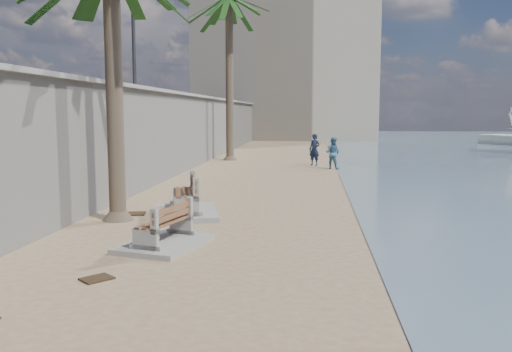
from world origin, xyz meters
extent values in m
cube|color=gray|center=(-5.20, 20.00, 1.75)|extent=(0.45, 70.00, 3.50)
cube|color=gray|center=(-5.20, 20.00, 3.55)|extent=(0.80, 70.00, 0.12)
cube|color=#B7AA93|center=(-2.00, 52.00, 7.00)|extent=(18.00, 12.00, 14.00)
cube|color=gray|center=(-2.13, 4.73, 0.05)|extent=(1.79, 2.25, 0.11)
cube|color=gray|center=(-2.50, 8.13, 0.06)|extent=(2.18, 2.71, 0.13)
cylinder|color=brown|center=(-4.04, 7.26, 3.21)|extent=(0.42, 0.42, 6.43)
cylinder|color=brown|center=(-3.87, 24.87, 4.54)|extent=(0.44, 0.44, 9.09)
cylinder|color=#2D2D33|center=(-5.10, 12.00, 6.11)|extent=(0.12, 0.12, 5.00)
imported|color=#131E36|center=(0.94, 22.15, 0.94)|extent=(0.81, 0.74, 1.87)
imported|color=teal|center=(1.82, 20.52, 0.85)|extent=(1.01, 0.92, 1.70)
cube|color=#382616|center=(-3.95, 8.07, 0.01)|extent=(0.78, 0.68, 0.03)
cube|color=#382616|center=(-2.64, 2.46, 0.01)|extent=(0.60, 0.61, 0.03)
camera|label=1|loc=(0.84, -5.80, 2.71)|focal=38.00mm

